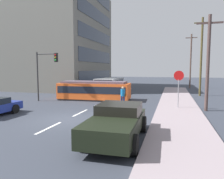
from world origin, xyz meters
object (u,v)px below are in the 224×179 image
utility_pole_far (191,60)px  utility_pole_mid (201,56)px  traffic_light_mast (45,67)px  streetcar_tram (94,90)px  parked_sedan_far (94,85)px  stop_sign (179,81)px  city_bus (110,84)px  pedestrian_crossing (123,95)px  pickup_truck_parked (117,122)px  parked_sedan_mid (78,89)px  parked_sedan_furthest (104,83)px  utility_pole_near (208,61)px

utility_pole_far → utility_pole_mid: bearing=-88.0°
traffic_light_mast → streetcar_tram: bearing=28.1°
parked_sedan_far → stop_sign: 17.63m
city_bus → pedestrian_crossing: (3.87, -9.06, -0.16)m
streetcar_tram → pickup_truck_parked: bearing=-64.5°
stop_sign → utility_pole_mid: (2.68, 9.28, 2.49)m
traffic_light_mast → pickup_truck_parked: bearing=-43.2°
parked_sedan_mid → parked_sedan_furthest: bearing=92.5°
stop_sign → streetcar_tram: bearing=160.5°
city_bus → pedestrian_crossing: city_bus is taller
streetcar_tram → pedestrian_crossing: size_ratio=4.38×
pickup_truck_parked → utility_pole_mid: bearing=72.6°
parked_sedan_mid → stop_sign: bearing=-30.2°
parked_sedan_furthest → parked_sedan_far: bearing=-86.8°
parked_sedan_mid → utility_pole_mid: size_ratio=0.48×
pedestrian_crossing → utility_pole_mid: size_ratio=0.19×
parked_sedan_far → utility_pole_mid: utility_pole_mid is taller
streetcar_tram → traffic_light_mast: 5.27m
traffic_light_mast → utility_pole_mid: utility_pole_mid is taller
pedestrian_crossing → stop_sign: 4.65m
parked_sedan_far → city_bus: bearing=-46.0°
stop_sign → utility_pole_far: utility_pole_far is taller
traffic_light_mast → utility_pole_far: size_ratio=0.55×
utility_pole_far → city_bus: bearing=-136.5°
streetcar_tram → parked_sedan_far: streetcar_tram is taller
pedestrian_crossing → pickup_truck_parked: size_ratio=0.33×
utility_pole_far → utility_pole_near: bearing=-90.9°
pickup_truck_parked → stop_sign: bearing=71.2°
streetcar_tram → traffic_light_mast: bearing=-151.9°
parked_sedan_far → parked_sedan_furthest: 5.79m
city_bus → utility_pole_near: (10.38, -9.32, 2.61)m
city_bus → pickup_truck_parked: bearing=-72.3°
stop_sign → traffic_light_mast: (-12.27, 0.64, 1.13)m
streetcar_tram → utility_pole_mid: utility_pole_mid is taller
pickup_truck_parked → utility_pole_far: size_ratio=0.58×
city_bus → parked_sedan_furthest: 10.26m
parked_sedan_furthest → utility_pole_far: 15.10m
utility_pole_near → utility_pole_mid: size_ratio=0.79×
traffic_light_mast → utility_pole_near: (14.30, -0.78, 0.39)m
utility_pole_near → pickup_truck_parked: bearing=-120.8°
pickup_truck_parked → streetcar_tram: bearing=115.5°
utility_pole_near → parked_sedan_far: bearing=137.0°
streetcar_tram → parked_sedan_furthest: streetcar_tram is taller
city_bus → utility_pole_far: 15.11m
city_bus → traffic_light_mast: size_ratio=1.19×
streetcar_tram → utility_pole_mid: (10.78, 6.42, 3.70)m
city_bus → utility_pole_near: size_ratio=0.80×
parked_sedan_mid → stop_sign: 13.66m
city_bus → parked_sedan_furthest: bearing=112.3°
utility_pole_far → streetcar_tram: bearing=-122.4°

